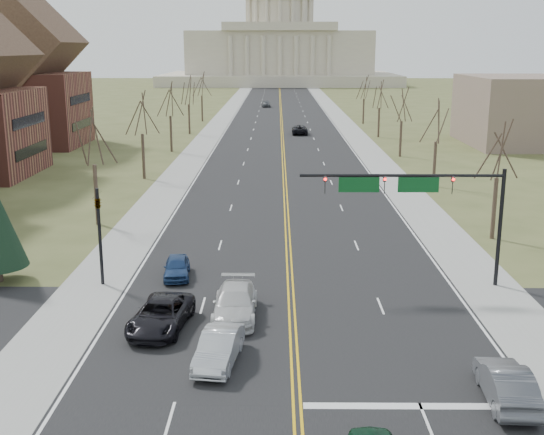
{
  "coord_description": "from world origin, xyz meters",
  "views": [
    {
      "loc": [
        -0.82,
        -25.9,
        14.12
      ],
      "look_at": [
        -1.16,
        18.46,
        3.0
      ],
      "focal_mm": 45.0,
      "sensor_mm": 36.0,
      "label": 1
    }
  ],
  "objects_px": {
    "car_sb_inner_second": "(235,303)",
    "signal_left": "(99,226)",
    "signal_mast": "(417,193)",
    "car_sb_outer_lead": "(161,315)",
    "car_sb_outer_second": "(177,267)",
    "car_far_sb": "(266,104)",
    "car_sb_inner_lead": "(219,348)",
    "car_nb_outer_lead": "(506,384)",
    "car_far_nb": "(300,130)"
  },
  "relations": [
    {
      "from": "car_sb_inner_lead",
      "to": "car_sb_inner_second",
      "type": "height_order",
      "value": "car_sb_inner_second"
    },
    {
      "from": "car_sb_outer_lead",
      "to": "car_sb_inner_lead",
      "type": "bearing_deg",
      "value": -42.82
    },
    {
      "from": "car_sb_inner_lead",
      "to": "car_far_nb",
      "type": "xyz_separation_m",
      "value": [
        6.4,
        84.96,
        0.0
      ]
    },
    {
      "from": "car_sb_inner_second",
      "to": "signal_left",
      "type": "bearing_deg",
      "value": 148.64
    },
    {
      "from": "car_nb_outer_lead",
      "to": "car_sb_inner_second",
      "type": "distance_m",
      "value": 14.6
    },
    {
      "from": "signal_mast",
      "to": "car_sb_outer_second",
      "type": "height_order",
      "value": "signal_mast"
    },
    {
      "from": "car_sb_outer_lead",
      "to": "car_sb_outer_second",
      "type": "bearing_deg",
      "value": 99.48
    },
    {
      "from": "car_sb_inner_lead",
      "to": "car_sb_inner_second",
      "type": "xyz_separation_m",
      "value": [
        0.41,
        5.5,
        0.06
      ]
    },
    {
      "from": "car_nb_outer_lead",
      "to": "car_sb_outer_lead",
      "type": "bearing_deg",
      "value": -22.47
    },
    {
      "from": "car_sb_inner_lead",
      "to": "car_nb_outer_lead",
      "type": "bearing_deg",
      "value": -7.74
    },
    {
      "from": "car_far_nb",
      "to": "car_sb_outer_lead",
      "type": "bearing_deg",
      "value": 83.09
    },
    {
      "from": "car_sb_outer_lead",
      "to": "car_sb_inner_second",
      "type": "bearing_deg",
      "value": 29.86
    },
    {
      "from": "signal_mast",
      "to": "car_sb_outer_second",
      "type": "relative_size",
      "value": 3.1
    },
    {
      "from": "car_nb_outer_lead",
      "to": "car_sb_inner_second",
      "type": "relative_size",
      "value": 0.86
    },
    {
      "from": "signal_left",
      "to": "car_sb_inner_second",
      "type": "bearing_deg",
      "value": -31.59
    },
    {
      "from": "car_far_sb",
      "to": "car_sb_inner_second",
      "type": "bearing_deg",
      "value": -94.78
    },
    {
      "from": "car_sb_inner_lead",
      "to": "signal_left",
      "type": "bearing_deg",
      "value": 134.85
    },
    {
      "from": "car_sb_outer_second",
      "to": "car_far_sb",
      "type": "bearing_deg",
      "value": 82.89
    },
    {
      "from": "signal_mast",
      "to": "car_sb_inner_second",
      "type": "bearing_deg",
      "value": -153.72
    },
    {
      "from": "car_sb_outer_lead",
      "to": "car_far_nb",
      "type": "height_order",
      "value": "car_sb_outer_lead"
    },
    {
      "from": "signal_mast",
      "to": "car_far_nb",
      "type": "xyz_separation_m",
      "value": [
        -4.52,
        74.27,
        -4.99
      ]
    },
    {
      "from": "signal_mast",
      "to": "car_sb_inner_second",
      "type": "relative_size",
      "value": 2.17
    },
    {
      "from": "signal_left",
      "to": "car_far_nb",
      "type": "height_order",
      "value": "signal_left"
    },
    {
      "from": "signal_left",
      "to": "car_sb_inner_lead",
      "type": "xyz_separation_m",
      "value": [
        8.03,
        -10.69,
        -2.95
      ]
    },
    {
      "from": "car_sb_inner_second",
      "to": "car_nb_outer_lead",
      "type": "bearing_deg",
      "value": -37.2
    },
    {
      "from": "car_sb_outer_second",
      "to": "car_far_nb",
      "type": "relative_size",
      "value": 0.72
    },
    {
      "from": "car_far_sb",
      "to": "car_sb_inner_lead",
      "type": "bearing_deg",
      "value": -94.97
    },
    {
      "from": "car_sb_inner_second",
      "to": "car_sb_outer_second",
      "type": "bearing_deg",
      "value": 122.14
    },
    {
      "from": "signal_left",
      "to": "car_sb_outer_second",
      "type": "relative_size",
      "value": 1.54
    },
    {
      "from": "signal_mast",
      "to": "car_far_sb",
      "type": "distance_m",
      "value": 127.62
    },
    {
      "from": "car_sb_inner_second",
      "to": "car_far_sb",
      "type": "height_order",
      "value": "same"
    },
    {
      "from": "signal_mast",
      "to": "signal_left",
      "type": "xyz_separation_m",
      "value": [
        -18.95,
        0.0,
        -2.05
      ]
    },
    {
      "from": "signal_mast",
      "to": "car_sb_inner_second",
      "type": "height_order",
      "value": "signal_mast"
    },
    {
      "from": "car_nb_outer_lead",
      "to": "car_sb_outer_second",
      "type": "distance_m",
      "value": 21.97
    },
    {
      "from": "signal_mast",
      "to": "signal_left",
      "type": "bearing_deg",
      "value": 180.0
    },
    {
      "from": "car_sb_outer_lead",
      "to": "car_sb_outer_second",
      "type": "xyz_separation_m",
      "value": [
        -0.34,
        8.1,
        -0.1
      ]
    },
    {
      "from": "car_sb_inner_second",
      "to": "car_far_sb",
      "type": "xyz_separation_m",
      "value": [
        -0.48,
        132.23,
        -0.0
      ]
    },
    {
      "from": "car_sb_inner_second",
      "to": "car_sb_outer_lead",
      "type": "bearing_deg",
      "value": -156.99
    },
    {
      "from": "signal_mast",
      "to": "car_sb_inner_second",
      "type": "distance_m",
      "value": 12.72
    },
    {
      "from": "signal_mast",
      "to": "signal_left",
      "type": "height_order",
      "value": "signal_mast"
    },
    {
      "from": "signal_left",
      "to": "car_sb_outer_second",
      "type": "distance_m",
      "value": 5.49
    },
    {
      "from": "car_sb_inner_lead",
      "to": "car_sb_outer_second",
      "type": "bearing_deg",
      "value": 114.84
    },
    {
      "from": "car_sb_outer_second",
      "to": "car_sb_inner_lead",
      "type": "bearing_deg",
      "value": -78.59
    },
    {
      "from": "signal_left",
      "to": "car_far_sb",
      "type": "bearing_deg",
      "value": 86.42
    },
    {
      "from": "car_sb_outer_lead",
      "to": "car_far_sb",
      "type": "height_order",
      "value": "car_far_sb"
    },
    {
      "from": "car_sb_inner_lead",
      "to": "car_far_nb",
      "type": "height_order",
      "value": "car_far_nb"
    },
    {
      "from": "car_nb_outer_lead",
      "to": "car_sb_inner_lead",
      "type": "relative_size",
      "value": 1.05
    },
    {
      "from": "car_sb_inner_lead",
      "to": "car_far_nb",
      "type": "distance_m",
      "value": 85.2
    },
    {
      "from": "car_sb_outer_lead",
      "to": "car_far_nb",
      "type": "distance_m",
      "value": 81.6
    },
    {
      "from": "signal_left",
      "to": "car_far_sb",
      "type": "relative_size",
      "value": 1.26
    }
  ]
}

